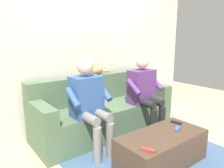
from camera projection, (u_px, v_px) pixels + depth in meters
name	position (u px, v px, depth m)	size (l,w,h in m)	color
ground_plane	(138.00, 150.00, 2.77)	(8.00, 8.00, 0.00)	tan
back_wall	(87.00, 40.00, 3.38)	(4.40, 0.06, 2.72)	beige
couch	(104.00, 112.00, 3.27)	(2.14, 0.75, 0.84)	#516B4C
coffee_table	(162.00, 149.00, 2.44)	(1.04, 0.51, 0.36)	#4C3828
person_left_seated	(144.00, 90.00, 3.20)	(0.54, 0.51, 1.15)	#5B3370
person_right_seated	(89.00, 100.00, 2.64)	(0.52, 0.56, 1.17)	#335693
cat_on_backrest	(93.00, 71.00, 3.31)	(0.50, 0.14, 0.13)	#B7844C
remote_black	(176.00, 122.00, 2.70)	(0.13, 0.04, 0.02)	black
remote_red	(148.00, 150.00, 2.04)	(0.14, 0.04, 0.02)	#B73333
remote_blue	(177.00, 129.00, 2.52)	(0.13, 0.04, 0.02)	#3860B7
floor_rug	(152.00, 158.00, 2.58)	(1.87, 1.58, 0.01)	#426084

